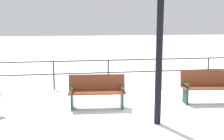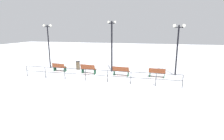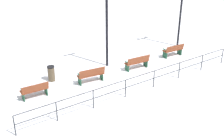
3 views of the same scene
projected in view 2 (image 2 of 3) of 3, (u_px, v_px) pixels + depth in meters
The scene contains 10 objects.
ground_plane at pixel (105, 74), 17.65m from camera, with size 80.00×80.00×0.00m, color white.
bench_nearest at pixel (157, 73), 16.39m from camera, with size 0.67×1.53×0.89m.
bench_second at pixel (121, 71), 16.98m from camera, with size 0.68×1.65×0.93m.
bench_third at pixel (88, 69), 17.80m from camera, with size 0.72×1.63×0.97m.
bench_fourth at pixel (59, 67), 18.79m from camera, with size 0.65×1.48×0.88m.
lamppost_near at pixel (178, 41), 16.56m from camera, with size 0.31×1.12×4.84m.
lamppost_middle at pixel (112, 42), 18.12m from camera, with size 0.24×0.90×5.20m.
lamppost_far at pixel (48, 39), 19.84m from camera, with size 0.26×1.09×4.90m.
waterfront_railing at pixel (96, 74), 15.07m from camera, with size 0.05×13.87×1.04m.
trash_bin at pixel (78, 65), 19.67m from camera, with size 0.43×0.43×0.93m.
Camera 2 is at (-16.41, -4.88, 4.37)m, focal length 28.53 mm.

